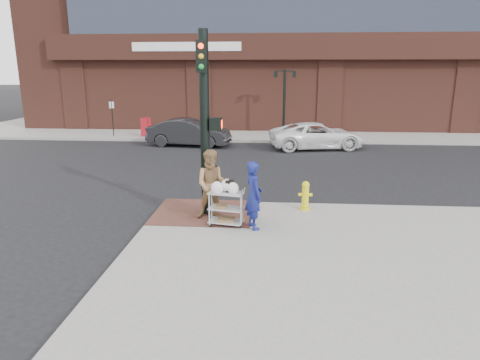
# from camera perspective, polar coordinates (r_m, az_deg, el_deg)

# --- Properties ---
(ground) EXTENTS (220.00, 220.00, 0.00)m
(ground) POSITION_cam_1_polar(r_m,az_deg,el_deg) (11.50, -2.59, -6.53)
(ground) COLOR black
(ground) RESTS_ON ground
(sidewalk_far) EXTENTS (65.00, 36.00, 0.15)m
(sidewalk_far) POSITION_cam_1_polar(r_m,az_deg,el_deg) (44.28, 19.21, 8.44)
(sidewalk_far) COLOR gray
(sidewalk_far) RESTS_ON ground
(brick_curb_ramp) EXTENTS (2.80, 2.40, 0.01)m
(brick_curb_ramp) POSITION_cam_1_polar(r_m,az_deg,el_deg) (12.37, -4.86, -4.27)
(brick_curb_ramp) COLOR #532B27
(brick_curb_ramp) RESTS_ON sidewalk_near
(lamp_post) EXTENTS (1.32, 0.22, 4.00)m
(lamp_post) POSITION_cam_1_polar(r_m,az_deg,el_deg) (26.71, 5.94, 11.17)
(lamp_post) COLOR black
(lamp_post) RESTS_ON sidewalk_far
(parking_sign) EXTENTS (0.05, 0.05, 2.20)m
(parking_sign) POSITION_cam_1_polar(r_m,az_deg,el_deg) (27.63, -16.64, 7.91)
(parking_sign) COLOR black
(parking_sign) RESTS_ON sidewalk_far
(traffic_signal_pole) EXTENTS (0.61, 0.51, 5.00)m
(traffic_signal_pole) POSITION_cam_1_polar(r_m,az_deg,el_deg) (11.65, -4.64, 8.07)
(traffic_signal_pole) COLOR black
(traffic_signal_pole) RESTS_ON sidewalk_near
(woman_blue) EXTENTS (0.65, 0.76, 1.77)m
(woman_blue) POSITION_cam_1_polar(r_m,az_deg,el_deg) (10.87, 1.84, -2.03)
(woman_blue) COLOR navy
(woman_blue) RESTS_ON sidewalk_near
(pedestrian_tan) EXTENTS (1.00, 0.82, 1.91)m
(pedestrian_tan) POSITION_cam_1_polar(r_m,az_deg,el_deg) (11.61, -3.68, -0.61)
(pedestrian_tan) COLOR #987247
(pedestrian_tan) RESTS_ON sidewalk_near
(sedan_dark) EXTENTS (4.73, 2.10, 1.51)m
(sedan_dark) POSITION_cam_1_polar(r_m,az_deg,el_deg) (24.04, -6.81, 6.32)
(sedan_dark) COLOR black
(sedan_dark) RESTS_ON ground
(minivan_white) EXTENTS (5.39, 3.25, 1.40)m
(minivan_white) POSITION_cam_1_polar(r_m,az_deg,el_deg) (23.39, 10.22, 5.83)
(minivan_white) COLOR white
(minivan_white) RESTS_ON ground
(utility_cart) EXTENTS (0.95, 0.65, 1.22)m
(utility_cart) POSITION_cam_1_polar(r_m,az_deg,el_deg) (11.17, -1.89, -3.37)
(utility_cart) COLOR #A8A7AD
(utility_cart) RESTS_ON sidewalk_near
(fire_hydrant) EXTENTS (0.40, 0.28, 0.85)m
(fire_hydrant) POSITION_cam_1_polar(r_m,az_deg,el_deg) (12.58, 8.70, -2.01)
(fire_hydrant) COLOR yellow
(fire_hydrant) RESTS_ON sidewalk_near
(newsbox_red) EXTENTS (0.60, 0.57, 1.12)m
(newsbox_red) POSITION_cam_1_polar(r_m,az_deg,el_deg) (27.08, -12.44, 6.90)
(newsbox_red) COLOR #AB131D
(newsbox_red) RESTS_ON sidewalk_far
(newsbox_blue) EXTENTS (0.51, 0.49, 0.95)m
(newsbox_blue) POSITION_cam_1_polar(r_m,az_deg,el_deg) (26.71, -7.30, 6.84)
(newsbox_blue) COLOR #1C37BA
(newsbox_blue) RESTS_ON sidewalk_far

